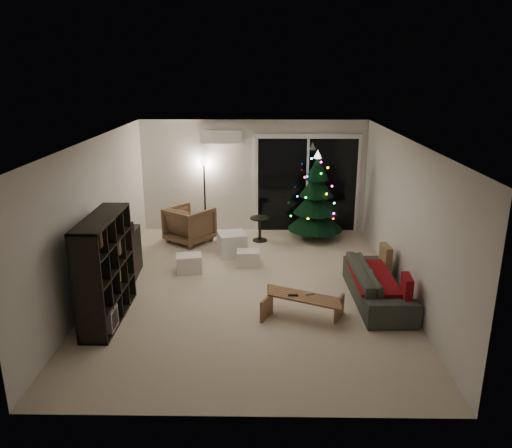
{
  "coord_description": "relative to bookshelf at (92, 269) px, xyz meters",
  "views": [
    {
      "loc": [
        0.22,
        -7.71,
        3.55
      ],
      "look_at": [
        0.1,
        0.3,
        1.05
      ],
      "focal_mm": 35.0,
      "sensor_mm": 36.0,
      "label": 1
    }
  ],
  "objects": [
    {
      "name": "floor_lamp",
      "position": [
        1.16,
        4.18,
        0.04
      ],
      "size": [
        0.26,
        0.26,
        1.64
      ],
      "primitive_type": "cylinder",
      "color": "black",
      "rests_on": "floor"
    },
    {
      "name": "coffee_table",
      "position": [
        3.07,
        0.05,
        -0.61
      ],
      "size": [
        1.2,
        0.83,
        0.36
      ],
      "primitive_type": null,
      "rotation": [
        0.0,
        0.0,
        -0.43
      ],
      "color": "brown",
      "rests_on": "floor"
    },
    {
      "name": "cardboard_box_a",
      "position": [
        1.12,
        1.78,
        -0.62
      ],
      "size": [
        0.51,
        0.42,
        0.32
      ],
      "primitive_type": "cube",
      "rotation": [
        0.0,
        0.0,
        0.18
      ],
      "color": "white",
      "rests_on": "floor"
    },
    {
      "name": "sofa",
      "position": [
        4.3,
        0.64,
        -0.5
      ],
      "size": [
        0.82,
        1.98,
        0.57
      ],
      "primitive_type": "imported",
      "rotation": [
        0.0,
        0.0,
        1.6
      ],
      "color": "#4A4E48",
      "rests_on": "floor"
    },
    {
      "name": "cushion_b",
      "position": [
        4.55,
        -0.01,
        -0.27
      ],
      "size": [
        0.14,
        0.38,
        0.38
      ],
      "primitive_type": "cube",
      "rotation": [
        0.0,
        0.0,
        -0.07
      ],
      "color": "maroon",
      "rests_on": "sofa"
    },
    {
      "name": "armchair",
      "position": [
        0.91,
        3.43,
        -0.4
      ],
      "size": [
        1.17,
        1.18,
        0.77
      ],
      "primitive_type": "imported",
      "rotation": [
        0.0,
        0.0,
        2.51
      ],
      "color": "brown",
      "rests_on": "floor"
    },
    {
      "name": "media_cabinet",
      "position": [
        0.0,
        1.38,
        -0.37
      ],
      "size": [
        0.57,
        1.35,
        0.83
      ],
      "primitive_type": "cube",
      "rotation": [
        0.0,
        0.0,
        0.06
      ],
      "color": "black",
      "rests_on": "floor"
    },
    {
      "name": "room",
      "position": [
        2.71,
        2.56,
        0.23
      ],
      "size": [
        6.5,
        7.51,
        2.6
      ],
      "color": "beige",
      "rests_on": "ground"
    },
    {
      "name": "sofa_throw",
      "position": [
        4.2,
        0.64,
        -0.37
      ],
      "size": [
        0.61,
        1.41,
        0.05
      ],
      "primitive_type": "cube",
      "color": "maroon",
      "rests_on": "sofa"
    },
    {
      "name": "cushion_a",
      "position": [
        4.55,
        1.29,
        -0.27
      ],
      "size": [
        0.15,
        0.38,
        0.38
      ],
      "primitive_type": "cube",
      "rotation": [
        0.0,
        0.0,
        0.09
      ],
      "color": "#917C57",
      "rests_on": "sofa"
    },
    {
      "name": "ottoman",
      "position": [
        1.86,
        2.64,
        -0.55
      ],
      "size": [
        0.64,
        0.64,
        0.47
      ],
      "primitive_type": "cube",
      "rotation": [
        0.0,
        0.0,
        0.27
      ],
      "color": "white",
      "rests_on": "floor"
    },
    {
      "name": "bookshelf",
      "position": [
        0.0,
        0.0,
        0.0
      ],
      "size": [
        0.75,
        1.62,
        1.57
      ],
      "primitive_type": null,
      "rotation": [
        0.0,
        0.0,
        -0.23
      ],
      "color": "black",
      "rests_on": "floor"
    },
    {
      "name": "stereo",
      "position": [
        0.0,
        1.38,
        0.13
      ],
      "size": [
        0.42,
        0.5,
        0.18
      ],
      "primitive_type": "cube",
      "color": "black",
      "rests_on": "media_cabinet"
    },
    {
      "name": "christmas_tree",
      "position": [
        3.6,
        3.71,
        0.18
      ],
      "size": [
        1.43,
        1.43,
        1.93
      ],
      "primitive_type": "cone",
      "rotation": [
        0.0,
        0.0,
        -0.23
      ],
      "color": "black",
      "rests_on": "floor"
    },
    {
      "name": "remote_a",
      "position": [
        2.92,
        0.05,
        -0.42
      ],
      "size": [
        0.14,
        0.04,
        0.02
      ],
      "primitive_type": "cube",
      "color": "black",
      "rests_on": "coffee_table"
    },
    {
      "name": "remote_b",
      "position": [
        3.17,
        0.1,
        -0.42
      ],
      "size": [
        0.14,
        0.08,
        0.02
      ],
      "primitive_type": "cube",
      "rotation": [
        0.0,
        0.0,
        0.35
      ],
      "color": "slate",
      "rests_on": "coffee_table"
    },
    {
      "name": "side_table",
      "position": [
        2.4,
        3.54,
        -0.52
      ],
      "size": [
        0.46,
        0.46,
        0.52
      ],
      "primitive_type": "cylinder",
      "rotation": [
        0.0,
        0.0,
        0.1
      ],
      "color": "black",
      "rests_on": "floor"
    },
    {
      "name": "cardboard_box_b",
      "position": [
        2.19,
        2.09,
        -0.64
      ],
      "size": [
        0.43,
        0.33,
        0.3
      ],
      "primitive_type": "cube",
      "rotation": [
        0.0,
        0.0,
        0.03
      ],
      "color": "white",
      "rests_on": "floor"
    }
  ]
}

